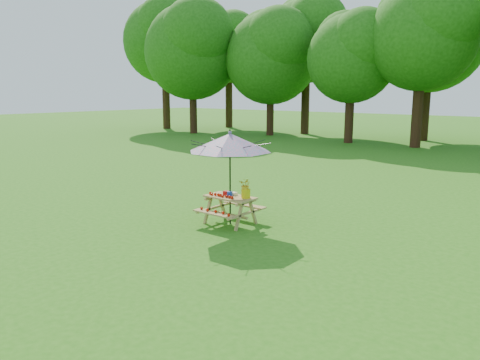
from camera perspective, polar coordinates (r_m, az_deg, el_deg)
The scene contains 6 objects.
ground at distance 7.44m, azimuth -14.65°, elevation -14.40°, with size 120.00×120.00×0.00m, color #296F15.
picnic_table at distance 11.15m, azimuth -1.21°, elevation -3.73°, with size 1.20×1.32×0.67m.
patio_umbrella at distance 10.86m, azimuth -1.24°, elevation 4.59°, with size 2.58×2.58×2.25m.
produce_bins at distance 11.11m, azimuth -1.27°, elevation -1.68°, with size 0.33×0.35×0.13m.
tomatoes_row at distance 11.03m, azimuth -2.41°, elevation -1.88°, with size 0.77×0.13×0.07m, color red, non-canonical shape.
flower_bucket at distance 10.85m, azimuth 0.71°, elevation -0.91°, with size 0.32×0.29×0.47m.
Camera 1 is at (5.50, -3.91, 3.12)m, focal length 35.00 mm.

